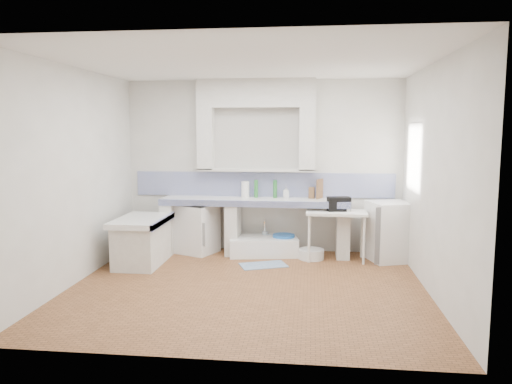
# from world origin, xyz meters

# --- Properties ---
(floor) EXTENTS (4.50, 4.50, 0.00)m
(floor) POSITION_xyz_m (0.00, 0.00, 0.00)
(floor) COLOR brown
(floor) RESTS_ON ground
(ceiling) EXTENTS (4.50, 4.50, 0.00)m
(ceiling) POSITION_xyz_m (0.00, 0.00, 2.80)
(ceiling) COLOR silver
(ceiling) RESTS_ON ground
(wall_back) EXTENTS (4.50, 0.00, 4.50)m
(wall_back) POSITION_xyz_m (0.00, 2.00, 1.40)
(wall_back) COLOR silver
(wall_back) RESTS_ON ground
(wall_front) EXTENTS (4.50, 0.00, 4.50)m
(wall_front) POSITION_xyz_m (0.00, -2.00, 1.40)
(wall_front) COLOR silver
(wall_front) RESTS_ON ground
(wall_left) EXTENTS (0.00, 4.50, 4.50)m
(wall_left) POSITION_xyz_m (-2.25, 0.00, 1.40)
(wall_left) COLOR silver
(wall_left) RESTS_ON ground
(wall_right) EXTENTS (0.00, 4.50, 4.50)m
(wall_right) POSITION_xyz_m (2.25, 0.00, 1.40)
(wall_right) COLOR silver
(wall_right) RESTS_ON ground
(alcove_mass) EXTENTS (1.90, 0.25, 0.45)m
(alcove_mass) POSITION_xyz_m (-0.10, 1.88, 2.58)
(alcove_mass) COLOR silver
(alcove_mass) RESTS_ON ground
(window_frame) EXTENTS (0.35, 0.86, 1.06)m
(window_frame) POSITION_xyz_m (2.42, 1.20, 1.60)
(window_frame) COLOR #321E10
(window_frame) RESTS_ON ground
(lace_valance) EXTENTS (0.01, 0.84, 0.24)m
(lace_valance) POSITION_xyz_m (2.28, 1.20, 1.98)
(lace_valance) COLOR white
(lace_valance) RESTS_ON ground
(counter_slab) EXTENTS (3.00, 0.60, 0.08)m
(counter_slab) POSITION_xyz_m (-0.10, 1.70, 0.86)
(counter_slab) COLOR white
(counter_slab) RESTS_ON ground
(counter_lip) EXTENTS (3.00, 0.04, 0.10)m
(counter_lip) POSITION_xyz_m (-0.10, 1.42, 0.86)
(counter_lip) COLOR navy
(counter_lip) RESTS_ON ground
(counter_pier_left) EXTENTS (0.20, 0.55, 0.82)m
(counter_pier_left) POSITION_xyz_m (-1.50, 1.70, 0.41)
(counter_pier_left) COLOR silver
(counter_pier_left) RESTS_ON ground
(counter_pier_mid) EXTENTS (0.20, 0.55, 0.82)m
(counter_pier_mid) POSITION_xyz_m (-0.45, 1.70, 0.41)
(counter_pier_mid) COLOR silver
(counter_pier_mid) RESTS_ON ground
(counter_pier_right) EXTENTS (0.20, 0.55, 0.82)m
(counter_pier_right) POSITION_xyz_m (1.30, 1.70, 0.41)
(counter_pier_right) COLOR silver
(counter_pier_right) RESTS_ON ground
(peninsula_top) EXTENTS (0.70, 1.10, 0.08)m
(peninsula_top) POSITION_xyz_m (-1.70, 0.90, 0.66)
(peninsula_top) COLOR white
(peninsula_top) RESTS_ON ground
(peninsula_base) EXTENTS (0.60, 1.00, 0.62)m
(peninsula_base) POSITION_xyz_m (-1.70, 0.90, 0.31)
(peninsula_base) COLOR silver
(peninsula_base) RESTS_ON ground
(peninsula_lip) EXTENTS (0.04, 1.10, 0.10)m
(peninsula_lip) POSITION_xyz_m (-1.37, 0.90, 0.66)
(peninsula_lip) COLOR navy
(peninsula_lip) RESTS_ON ground
(backsplash) EXTENTS (4.27, 0.03, 0.40)m
(backsplash) POSITION_xyz_m (0.00, 1.99, 1.10)
(backsplash) COLOR navy
(backsplash) RESTS_ON ground
(stove) EXTENTS (0.72, 0.72, 0.79)m
(stove) POSITION_xyz_m (-1.04, 1.68, 0.39)
(stove) COLOR white
(stove) RESTS_ON ground
(sink) EXTENTS (1.16, 0.75, 0.26)m
(sink) POSITION_xyz_m (0.04, 1.66, 0.13)
(sink) COLOR white
(sink) RESTS_ON ground
(side_table) EXTENTS (0.92, 0.53, 0.04)m
(side_table) POSITION_xyz_m (1.19, 1.46, 0.38)
(side_table) COLOR white
(side_table) RESTS_ON ground
(fridge) EXTENTS (0.74, 0.74, 0.91)m
(fridge) POSITION_xyz_m (2.00, 1.54, 0.45)
(fridge) COLOR white
(fridge) RESTS_ON ground
(bucket_red) EXTENTS (0.34, 0.34, 0.25)m
(bucket_red) POSITION_xyz_m (-0.11, 1.56, 0.12)
(bucket_red) COLOR #BD391F
(bucket_red) RESTS_ON ground
(bucket_orange) EXTENTS (0.39, 0.39, 0.29)m
(bucket_orange) POSITION_xyz_m (0.12, 1.69, 0.14)
(bucket_orange) COLOR #D34111
(bucket_orange) RESTS_ON ground
(bucket_blue) EXTENTS (0.42, 0.42, 0.33)m
(bucket_blue) POSITION_xyz_m (0.37, 1.69, 0.16)
(bucket_blue) COLOR blue
(bucket_blue) RESTS_ON ground
(basin_white) EXTENTS (0.49, 0.49, 0.15)m
(basin_white) POSITION_xyz_m (0.81, 1.48, 0.08)
(basin_white) COLOR white
(basin_white) RESTS_ON ground
(water_bottle_a) EXTENTS (0.09, 0.09, 0.34)m
(water_bottle_a) POSITION_xyz_m (0.05, 1.85, 0.17)
(water_bottle_a) COLOR silver
(water_bottle_a) RESTS_ON ground
(water_bottle_b) EXTENTS (0.10, 0.10, 0.29)m
(water_bottle_b) POSITION_xyz_m (0.12, 1.85, 0.15)
(water_bottle_b) COLOR silver
(water_bottle_b) RESTS_ON ground
(black_bag) EXTENTS (0.37, 0.25, 0.21)m
(black_bag) POSITION_xyz_m (1.22, 1.50, 0.87)
(black_bag) COLOR black
(black_bag) RESTS_ON side_table
(green_bottle_a) EXTENTS (0.08, 0.08, 0.29)m
(green_bottle_a) POSITION_xyz_m (-0.10, 1.85, 1.04)
(green_bottle_a) COLOR #27702F
(green_bottle_a) RESTS_ON counter_slab
(green_bottle_b) EXTENTS (0.08, 0.08, 0.29)m
(green_bottle_b) POSITION_xyz_m (0.21, 1.85, 1.05)
(green_bottle_b) COLOR #27702F
(green_bottle_b) RESTS_ON counter_slab
(knife_block) EXTENTS (0.10, 0.09, 0.18)m
(knife_block) POSITION_xyz_m (0.80, 1.85, 0.99)
(knife_block) COLOR brown
(knife_block) RESTS_ON counter_slab
(cutting_board) EXTENTS (0.11, 0.22, 0.32)m
(cutting_board) POSITION_xyz_m (0.93, 1.85, 1.06)
(cutting_board) COLOR brown
(cutting_board) RESTS_ON counter_slab
(paper_towel) EXTENTS (0.14, 0.14, 0.26)m
(paper_towel) POSITION_xyz_m (-0.27, 1.85, 1.03)
(paper_towel) COLOR white
(paper_towel) RESTS_ON counter_slab
(soap_bottle) EXTENTS (0.10, 0.10, 0.20)m
(soap_bottle) POSITION_xyz_m (0.39, 1.84, 1.00)
(soap_bottle) COLOR white
(soap_bottle) RESTS_ON counter_slab
(rug) EXTENTS (0.76, 0.61, 0.01)m
(rug) POSITION_xyz_m (0.11, 1.02, 0.01)
(rug) COLOR #2C5C92
(rug) RESTS_ON ground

